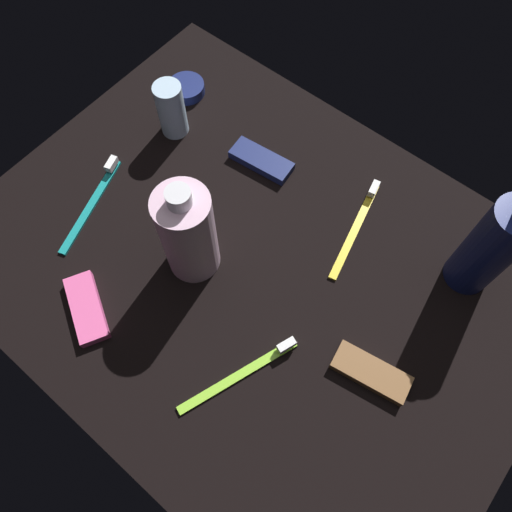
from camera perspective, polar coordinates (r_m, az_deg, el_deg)
name	(u,v)px	position (r cm, az deg, el deg)	size (l,w,h in cm)	color
ground_plane	(256,266)	(73.82, 0.00, -1.20)	(84.00, 64.00, 1.20)	black
lotion_bottle	(491,248)	(71.45, 25.44, 0.87)	(6.40, 6.40, 20.25)	navy
bodywash_bottle	(188,233)	(66.84, -7.84, 2.60)	(7.59, 7.59, 18.32)	silver
deodorant_stick	(171,109)	(84.34, -9.74, 16.32)	(4.54, 4.54, 9.71)	silver
toothbrush_lime	(246,371)	(67.67, -1.21, -13.11)	(7.32, 17.31, 2.10)	#8CD133
toothbrush_teal	(94,199)	(82.07, -18.19, 6.31)	(6.86, 17.45, 2.10)	teal
toothbrush_yellow	(358,223)	(77.33, 11.66, 3.70)	(5.11, 17.83, 2.10)	yellow
snack_bar_navy	(261,160)	(81.95, 0.63, 10.95)	(10.40, 4.00, 1.50)	navy
snack_bar_pink	(87,308)	(73.90, -18.95, -5.71)	(10.40, 4.00, 1.50)	#E55999
snack_bar_brown	(371,373)	(69.18, 13.11, -12.96)	(10.40, 4.00, 1.50)	brown
cream_tin_left	(186,88)	(92.60, -8.02, 18.61)	(6.36, 6.36, 1.87)	navy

